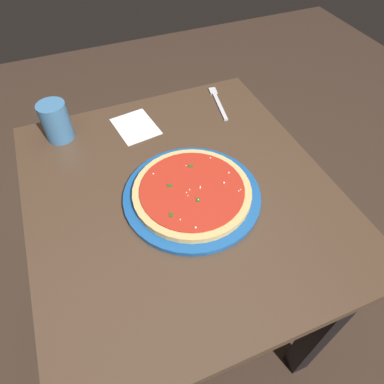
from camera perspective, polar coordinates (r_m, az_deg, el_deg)
ground_plane at (r=1.57m, az=-1.18°, el=-18.73°), size 5.00×5.00×0.00m
restaurant_table at (r=1.03m, az=-1.70°, el=-5.77°), size 0.86×0.78×0.78m
serving_plate at (r=0.88m, az=0.00°, el=-0.57°), size 0.35×0.35×0.01m
pizza at (r=0.86m, az=0.00°, el=0.13°), size 0.30×0.30×0.02m
cup_tall_drink at (r=1.09m, az=-21.58°, el=10.79°), size 0.08×0.08×0.12m
napkin_folded_right at (r=1.10m, az=-9.32°, el=10.66°), size 0.16×0.13×0.00m
fork at (r=1.20m, az=4.26°, el=14.77°), size 0.19×0.05×0.00m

